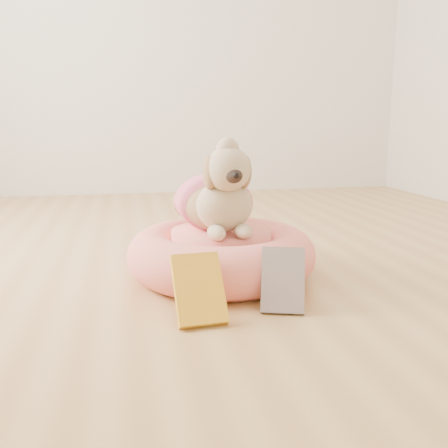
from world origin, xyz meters
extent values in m
plane|color=tan|center=(0.00, 0.00, 0.00)|extent=(4.50, 4.50, 0.00)
plane|color=beige|center=(0.00, 2.25, 1.35)|extent=(4.50, 0.00, 4.50)
cylinder|color=#FF8463|center=(0.05, -0.04, 0.05)|extent=(0.51, 0.51, 0.11)
torus|color=#FF8463|center=(0.05, -0.04, 0.09)|extent=(0.70, 0.70, 0.18)
cylinder|color=#FF8463|center=(0.05, -0.04, 0.13)|extent=(0.37, 0.37, 0.10)
cube|color=#FEFD1A|center=(-0.09, -0.43, 0.09)|extent=(0.15, 0.16, 0.19)
cube|color=white|center=(0.17, -0.40, 0.10)|extent=(0.16, 0.14, 0.19)
camera|label=1|loc=(-0.29, -1.80, 0.58)|focal=40.00mm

